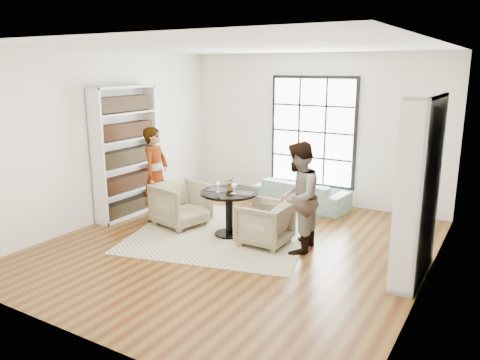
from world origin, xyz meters
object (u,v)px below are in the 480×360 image
Objects in this scene: armchair_left at (181,204)px; armchair_right at (265,223)px; pedestal_table at (229,204)px; flower_centerpiece at (230,184)px; person_right at (298,198)px; wine_glass_right at (234,186)px; sofa at (301,194)px; wine_glass_left at (218,185)px; person_left at (156,175)px.

armchair_left is 1.69m from armchair_right.
flower_centerpiece reaches higher than pedestal_table.
armchair_left is 2.28m from person_right.
person_right is at bearing 2.09° from wine_glass_right.
sofa is at bearing -171.92° from armchair_right.
wine_glass_left is at bearing -135.30° from pedestal_table.
wine_glass_left reaches higher than pedestal_table.
wine_glass_left is (-1.36, -0.08, 0.04)m from person_right.
sofa is 1.12× the size of person_right.
person_right is (2.24, -0.06, 0.45)m from armchair_left.
person_right reaches higher than flower_centerpiece.
flower_centerpiece is (-0.16, 0.15, -0.01)m from wine_glass_right.
wine_glass_right is (0.14, -0.09, 0.33)m from pedestal_table.
person_left is at bearing -177.76° from flower_centerpiece.
flower_centerpiece reaches higher than sofa.
flower_centerpiece is at bearing -74.41° from armchair_left.
wine_glass_right is 0.78× the size of flower_centerpiece.
armchair_right is 4.23× the size of wine_glass_right.
armchair_right is at bearing -102.13° from person_left.
pedestal_table is 1.27m from person_right.
flower_centerpiece is (-1.25, 0.12, 0.03)m from person_right.
flower_centerpiece is at bearing 84.44° from sofa.
armchair_left reaches higher than sofa.
sofa is 2.90m from person_left.
person_right is at bearing -2.15° from pedestal_table.
wine_glass_right is (-0.22, -2.19, 0.61)m from sofa.
person_left is (-1.92, -2.10, 0.58)m from sofa.
person_left reaches higher than armchair_left.
wine_glass_left is at bearing -106.23° from person_left.
sofa is at bearing -53.17° from person_left.
wine_glass_right is at bearing 89.29° from sofa.
flower_centerpiece is at bearing -98.48° from person_left.
pedestal_table is 0.56× the size of person_right.
armchair_right is at bearing -97.38° from person_right.
armchair_left is at bearing 61.97° from sofa.
pedestal_table is at bearing 149.15° from wine_glass_right.
sofa is 2.39m from person_right.
sofa is 10.93× the size of wine_glass_left.
person_left is at bearing 52.65° from sofa.
wine_glass_left reaches higher than armchair_right.
flower_centerpiece is at bearing 60.04° from wine_glass_left.
armchair_right is at bearing -3.87° from pedestal_table.
pedestal_table is 4.13× the size of flower_centerpiece.
pedestal_table is 0.38m from wine_glass_left.
armchair_left is at bearing -100.72° from person_left.
person_right reaches higher than armchair_right.
sofa is 2.37m from wine_glass_left.
sofa is 2.29m from wine_glass_right.
sofa is 2.22× the size of armchair_left.
wine_glass_right is at bearing -44.03° from flower_centerpiece.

